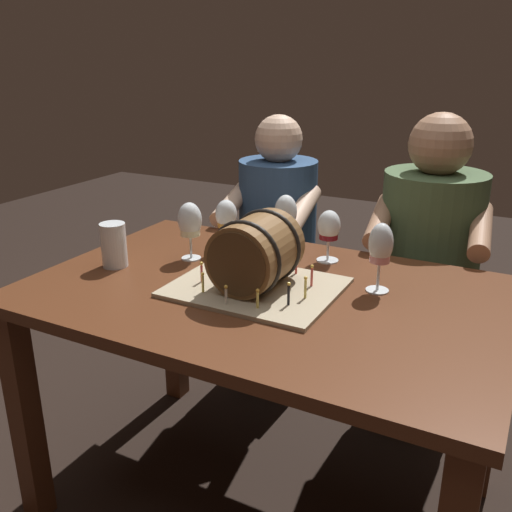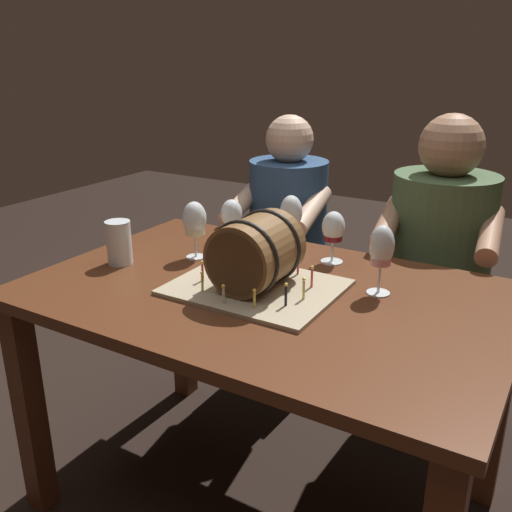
{
  "view_description": "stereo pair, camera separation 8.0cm",
  "coord_description": "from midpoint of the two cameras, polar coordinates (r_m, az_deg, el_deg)",
  "views": [
    {
      "loc": [
        0.66,
        -1.32,
        1.39
      ],
      "look_at": [
        -0.02,
        -0.02,
        0.85
      ],
      "focal_mm": 39.7,
      "sensor_mm": 36.0,
      "label": 1
    },
    {
      "loc": [
        0.73,
        -1.28,
        1.39
      ],
      "look_at": [
        -0.02,
        -0.02,
        0.85
      ],
      "focal_mm": 39.7,
      "sensor_mm": 36.0,
      "label": 2
    }
  ],
  "objects": [
    {
      "name": "ground_plane",
      "position": [
        2.02,
        -0.39,
        -23.33
      ],
      "size": [
        8.0,
        8.0,
        0.0
      ],
      "primitive_type": "plane",
      "color": "black"
    },
    {
      "name": "dining_table",
      "position": [
        1.65,
        -0.44,
        -6.95
      ],
      "size": [
        1.34,
        0.88,
        0.75
      ],
      "color": "#562D19",
      "rests_on": "ground"
    },
    {
      "name": "barrel_cake",
      "position": [
        1.57,
        -1.46,
        -0.2
      ],
      "size": [
        0.46,
        0.37,
        0.22
      ],
      "color": "tan",
      "rests_on": "dining_table"
    },
    {
      "name": "wine_glass_empty",
      "position": [
        1.87,
        1.78,
        4.36
      ],
      "size": [
        0.07,
        0.07,
        0.19
      ],
      "color": "white",
      "rests_on": "dining_table"
    },
    {
      "name": "wine_glass_amber",
      "position": [
        1.87,
        -4.24,
        3.97
      ],
      "size": [
        0.07,
        0.07,
        0.18
      ],
      "color": "white",
      "rests_on": "dining_table"
    },
    {
      "name": "wine_glass_red",
      "position": [
        1.79,
        6.1,
        2.81
      ],
      "size": [
        0.07,
        0.07,
        0.17
      ],
      "color": "white",
      "rests_on": "dining_table"
    },
    {
      "name": "wine_glass_rose",
      "position": [
        1.57,
        11.03,
        0.89
      ],
      "size": [
        0.07,
        0.07,
        0.2
      ],
      "color": "white",
      "rests_on": "dining_table"
    },
    {
      "name": "wine_glass_white",
      "position": [
        1.81,
        -7.94,
        3.38
      ],
      "size": [
        0.08,
        0.08,
        0.19
      ],
      "color": "white",
      "rests_on": "dining_table"
    },
    {
      "name": "beer_pint",
      "position": [
        1.82,
        -15.34,
        0.84
      ],
      "size": [
        0.08,
        0.08,
        0.14
      ],
      "color": "white",
      "rests_on": "dining_table"
    },
    {
      "name": "person_seated_left",
      "position": [
        2.42,
        1.16,
        -0.97
      ],
      "size": [
        0.39,
        0.49,
        1.16
      ],
      "color": "#1B2D46",
      "rests_on": "ground"
    },
    {
      "name": "person_seated_right",
      "position": [
        2.22,
        15.71,
        -2.52
      ],
      "size": [
        0.43,
        0.51,
        1.19
      ],
      "color": "#2A3A24",
      "rests_on": "ground"
    }
  ]
}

